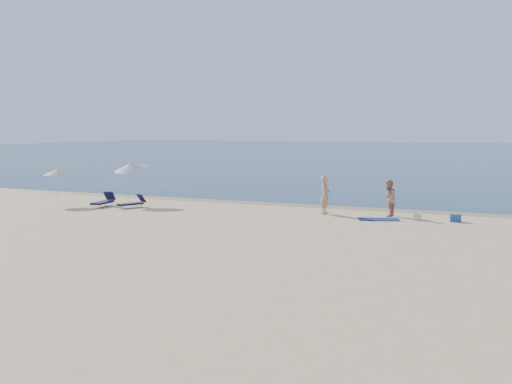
# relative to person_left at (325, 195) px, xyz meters

# --- Properties ---
(ground) EXTENTS (160.00, 160.00, 0.00)m
(ground) POSITION_rel_person_left_xyz_m (-1.92, -16.52, -0.95)
(ground) COLOR #CAAE87
(ground) RESTS_ON ground
(sea) EXTENTS (240.00, 160.00, 0.01)m
(sea) POSITION_rel_person_left_xyz_m (-1.92, 83.48, -0.95)
(sea) COLOR #0B2447
(sea) RESTS_ON ground
(wet_sand_strip) EXTENTS (240.00, 1.60, 0.00)m
(wet_sand_strip) POSITION_rel_person_left_xyz_m (-1.92, 2.88, -0.95)
(wet_sand_strip) COLOR #847254
(wet_sand_strip) RESTS_ON ground
(person_left) EXTENTS (0.50, 0.72, 1.91)m
(person_left) POSITION_rel_person_left_xyz_m (0.00, 0.00, 0.00)
(person_left) COLOR tan
(person_left) RESTS_ON ground
(person_right) EXTENTS (0.70, 0.89, 1.78)m
(person_right) POSITION_rel_person_left_xyz_m (3.08, 0.43, -0.06)
(person_right) COLOR tan
(person_right) RESTS_ON ground
(beach_towel) EXTENTS (2.12, 1.61, 0.03)m
(beach_towel) POSITION_rel_person_left_xyz_m (2.95, -0.90, -0.94)
(beach_towel) COLOR #101750
(beach_towel) RESTS_ON ground
(white_bag) EXTENTS (0.41, 0.37, 0.31)m
(white_bag) POSITION_rel_person_left_xyz_m (4.57, -0.08, -0.80)
(white_bag) COLOR white
(white_bag) RESTS_ON ground
(blue_cooler) EXTENTS (0.53, 0.41, 0.34)m
(blue_cooler) POSITION_rel_person_left_xyz_m (6.31, -0.10, -0.78)
(blue_cooler) COLOR #1C4798
(blue_cooler) RESTS_ON ground
(umbrella_near) EXTENTS (2.33, 2.35, 2.54)m
(umbrella_near) POSITION_rel_person_left_xyz_m (-11.32, -0.48, 1.18)
(umbrella_near) COLOR silver
(umbrella_near) RESTS_ON ground
(umbrella_far) EXTENTS (2.05, 2.06, 2.12)m
(umbrella_far) POSITION_rel_person_left_xyz_m (-14.96, -2.33, 0.91)
(umbrella_far) COLOR silver
(umbrella_far) RESTS_ON ground
(lounger_left) EXTENTS (0.78, 1.81, 0.78)m
(lounger_left) POSITION_rel_person_left_xyz_m (-12.00, -2.13, -0.67)
(lounger_left) COLOR #131535
(lounger_left) RESTS_ON ground
(lounger_right) EXTENTS (1.10, 1.64, 0.69)m
(lounger_right) POSITION_rel_person_left_xyz_m (-10.28, -1.89, -0.70)
(lounger_right) COLOR #131436
(lounger_right) RESTS_ON ground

